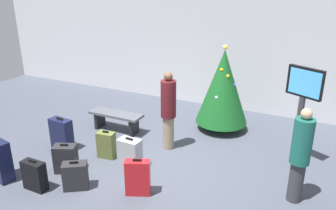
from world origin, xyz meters
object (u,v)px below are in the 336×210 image
Objects in this scene: flight_info_kiosk at (302,100)px; suitcase_4 at (138,178)px; traveller_1 at (300,154)px; suitcase_2 at (66,159)px; suitcase_5 at (62,134)px; suitcase_6 at (34,175)px; traveller_0 at (168,109)px; suitcase_1 at (130,153)px; suitcase_7 at (106,145)px; suitcase_3 at (75,176)px; suitcase_0 at (0,161)px; waiting_bench at (116,118)px; holiday_tree at (223,87)px.

flight_info_kiosk reaches higher than suitcase_4.
traveller_1 is 4.28m from suitcase_2.
traveller_1 is 4.90m from suitcase_5.
suitcase_6 is at bearing -142.56° from flight_info_kiosk.
traveller_0 is 1.28m from suitcase_1.
suitcase_7 is at bearing 5.93° from suitcase_5.
suitcase_2 is 0.90m from suitcase_7.
suitcase_6 is (-0.63, -0.34, 0.02)m from suitcase_3.
flight_info_kiosk is at bearing 23.68° from suitcase_7.
suitcase_0 is 1.30× the size of suitcase_1.
suitcase_7 reaches higher than waiting_bench.
suitcase_4 reaches higher than suitcase_2.
traveller_1 reaches higher than suitcase_1.
suitcase_6 is at bearing -118.65° from holiday_tree.
traveller_0 is at bearing 43.86° from suitcase_7.
suitcase_7 is (-0.66, 0.12, -0.02)m from suitcase_1.
suitcase_0 reaches higher than suitcase_5.
suitcase_4 is 1.17× the size of suitcase_6.
suitcase_6 is (-1.44, -2.47, -0.65)m from traveller_0.
holiday_tree reaches higher than suitcase_5.
suitcase_4 is 0.94× the size of suitcase_5.
suitcase_6 is (-2.17, -3.98, -0.83)m from holiday_tree.
suitcase_1 reaches higher than waiting_bench.
traveller_1 is at bearing -13.07° from waiting_bench.
waiting_bench is 1.42m from suitcase_5.
flight_info_kiosk is 3.12× the size of suitcase_1.
suitcase_4 is at bearing -47.69° from waiting_bench.
traveller_1 reaches higher than suitcase_4.
suitcase_0 is at bearing -94.79° from suitcase_5.
flight_info_kiosk is at bearing 19.74° from suitcase_5.
suitcase_3 is (0.55, -0.36, -0.03)m from suitcase_2.
suitcase_5 is at bearing 136.92° from suitcase_2.
waiting_bench is 4.46m from traveller_1.
flight_info_kiosk is 5.19m from suitcase_6.
waiting_bench is 0.81× the size of traveller_1.
waiting_bench is at bearing 171.09° from traveller_0.
holiday_tree reaches higher than flight_info_kiosk.
suitcase_2 is at bearing -166.22° from traveller_1.
traveller_0 is 2.86m from traveller_1.
traveller_0 is at bearing 48.47° from suitcase_0.
traveller_0 reaches higher than suitcase_4.
traveller_0 is 1.05× the size of traveller_1.
suitcase_7 is at bearing 98.76° from suitcase_3.
waiting_bench is (-4.15, -0.38, -1.00)m from flight_info_kiosk.
suitcase_7 is at bearing 65.64° from suitcase_2.
suitcase_2 reaches higher than suitcase_3.
suitcase_2 is (-2.09, -3.28, -0.83)m from holiday_tree.
suitcase_7 is (0.45, 1.52, 0.01)m from suitcase_6.
suitcase_4 is 2.49m from suitcase_5.
suitcase_6 is (0.12, -2.71, -0.08)m from waiting_bench.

